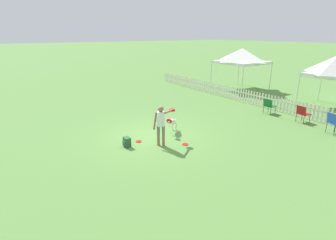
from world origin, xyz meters
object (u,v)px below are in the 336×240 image
object	(u,v)px
folding_chair_green_right	(269,105)
canopy_tent_main	(242,56)
canopy_tent_secondary	(336,66)
leaping_dog	(172,122)
backpack_on_grass	(127,142)
folding_chair_blue_left	(303,113)
frisbee_near_handler	(185,144)
handler_person	(161,121)
frisbee_near_dog	(139,141)
folding_chair_center	(334,122)

from	to	relation	value
folding_chair_green_right	canopy_tent_main	size ratio (longest dim) A/B	0.26
canopy_tent_secondary	leaping_dog	bearing A→B (deg)	-100.93
backpack_on_grass	canopy_tent_main	bearing A→B (deg)	112.62
folding_chair_blue_left	canopy_tent_main	size ratio (longest dim) A/B	0.27
canopy_tent_main	frisbee_near_handler	bearing A→B (deg)	-58.64
folding_chair_green_right	canopy_tent_secondary	xyz separation A→B (m)	(1.24, 3.77, 1.87)
folding_chair_blue_left	leaping_dog	bearing A→B (deg)	76.17
leaping_dog	canopy_tent_secondary	bearing A→B (deg)	-139.17
backpack_on_grass	canopy_tent_secondary	size ratio (longest dim) A/B	0.13
handler_person	canopy_tent_secondary	distance (m)	10.78
canopy_tent_main	canopy_tent_secondary	distance (m)	6.46
backpack_on_grass	folding_chair_blue_left	xyz separation A→B (m)	(2.12, 8.11, 0.32)
frisbee_near_handler	leaping_dog	bearing A→B (deg)	166.59
frisbee_near_dog	folding_chair_green_right	xyz separation A→B (m)	(0.52, 7.45, 0.48)
leaping_dog	frisbee_near_dog	size ratio (longest dim) A/B	4.00
canopy_tent_secondary	handler_person	bearing A→B (deg)	-95.21
handler_person	canopy_tent_secondary	xyz separation A→B (m)	(0.97, 10.65, 1.39)
leaping_dog	folding_chair_green_right	bearing A→B (deg)	-134.19
leaping_dog	backpack_on_grass	bearing A→B (deg)	58.47
folding_chair_blue_left	folding_chair_green_right	distance (m)	1.78
folding_chair_green_right	folding_chair_center	bearing A→B (deg)	173.52
frisbee_near_dog	folding_chair_center	distance (m)	8.19
leaping_dog	frisbee_near_handler	distance (m)	1.46
canopy_tent_main	folding_chair_center	bearing A→B (deg)	-24.60
folding_chair_center	folding_chair_green_right	world-z (taller)	folding_chair_center
frisbee_near_handler	folding_chair_green_right	xyz separation A→B (m)	(-0.74, 6.10, 0.48)
leaping_dog	canopy_tent_main	size ratio (longest dim) A/B	0.30
backpack_on_grass	frisbee_near_dog	bearing A→B (deg)	106.95
backpack_on_grass	folding_chair_blue_left	bearing A→B (deg)	75.38
folding_chair_center	canopy_tent_main	world-z (taller)	canopy_tent_main
canopy_tent_secondary	frisbee_near_handler	bearing A→B (deg)	-92.91
folding_chair_blue_left	folding_chair_center	distance (m)	1.59
handler_person	leaping_dog	size ratio (longest dim) A/B	1.68
canopy_tent_main	canopy_tent_secondary	bearing A→B (deg)	0.98
frisbee_near_dog	leaping_dog	bearing A→B (deg)	93.00
frisbee_near_handler	canopy_tent_main	xyz separation A→B (m)	(-5.95, 9.77, 2.46)
leaping_dog	folding_chair_center	size ratio (longest dim) A/B	1.01
canopy_tent_main	handler_person	bearing A→B (deg)	-62.51
backpack_on_grass	folding_chair_blue_left	size ratio (longest dim) A/B	0.44
handler_person	frisbee_near_dog	bearing A→B (deg)	178.00
leaping_dog	handler_person	bearing A→B (deg)	90.44
folding_chair_center	canopy_tent_main	bearing A→B (deg)	-3.79
frisbee_near_handler	frisbee_near_dog	distance (m)	1.84
canopy_tent_main	folding_chair_green_right	bearing A→B (deg)	-35.10
leaping_dog	folding_chair_blue_left	size ratio (longest dim) A/B	1.11
folding_chair_green_right	frisbee_near_handler	bearing A→B (deg)	94.73
handler_person	backpack_on_grass	world-z (taller)	handler_person
backpack_on_grass	canopy_tent_secondary	bearing A→B (deg)	82.37
backpack_on_grass	folding_chair_center	bearing A→B (deg)	64.74
leaping_dog	folding_chair_green_right	distance (m)	5.81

